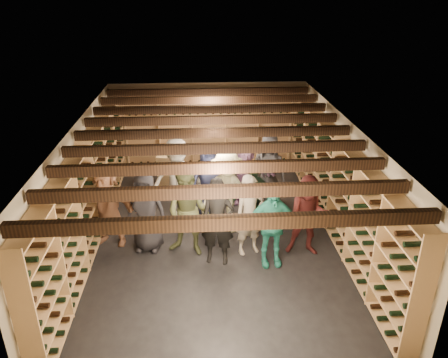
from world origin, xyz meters
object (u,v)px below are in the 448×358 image
object	(u,v)px
person_5	(107,206)
person_3	(227,193)
person_7	(250,215)
person_8	(309,216)
crate_stack_right	(221,176)
person_2	(188,213)
person_9	(177,178)
crate_stack_left	(168,171)
person_10	(252,197)
person_12	(269,170)
crate_loose	(263,188)
person_11	(246,175)
person_1	(218,222)
person_6	(209,182)
person_0	(146,212)
person_4	(271,226)

from	to	relation	value
person_5	person_3	bearing A→B (deg)	22.51
person_7	person_8	world-z (taller)	person_8
person_7	person_8	size ratio (longest dim) A/B	0.99
person_3	person_5	xyz separation A→B (m)	(-2.43, -0.27, -0.07)
crate_stack_right	person_5	xyz separation A→B (m)	(-2.44, -2.69, 0.61)
person_2	person_9	bearing A→B (deg)	119.15
person_3	person_7	xyz separation A→B (m)	(0.39, -0.79, -0.10)
person_8	person_9	distance (m)	3.12
person_3	person_8	world-z (taller)	person_3
crate_stack_left	person_8	xyz separation A→B (m)	(2.90, -3.34, 0.41)
crate_stack_left	person_8	size ratio (longest dim) A/B	0.51
person_10	person_12	xyz separation A→B (m)	(0.54, 1.22, 0.10)
crate_stack_right	person_12	xyz separation A→B (m)	(1.08, -1.11, 0.62)
person_5	crate_loose	bearing A→B (deg)	48.25
person_2	person_10	bearing A→B (deg)	51.61
person_10	person_11	size ratio (longest dim) A/B	1.02
crate_stack_right	person_8	world-z (taller)	person_8
person_3	person_9	distance (m)	1.36
person_1	person_7	distance (m)	0.71
person_8	person_9	size ratio (longest dim) A/B	0.91
person_3	person_5	world-z (taller)	person_3
person_12	person_8	bearing A→B (deg)	-62.16
person_5	person_6	xyz separation A→B (m)	(2.08, 0.95, 0.03)
person_0	person_9	bearing A→B (deg)	76.25
crate_stack_left	person_2	size ratio (longest dim) A/B	0.47
person_0	person_1	xyz separation A→B (m)	(1.39, -0.54, 0.03)
person_10	person_3	bearing A→B (deg)	169.00
crate_loose	person_4	size ratio (longest dim) A/B	0.30
person_2	person_9	world-z (taller)	person_9
person_2	person_4	bearing A→B (deg)	2.90
person_3	person_5	bearing A→B (deg)	163.40
person_0	person_12	bearing A→B (deg)	42.95
person_9	person_11	xyz separation A→B (m)	(1.60, 0.46, -0.16)
crate_stack_left	person_10	size ratio (longest dim) A/B	0.55
person_1	person_9	distance (m)	2.09
crate_loose	person_5	bearing A→B (deg)	-147.92
crate_stack_left	person_8	bearing A→B (deg)	-49.05
person_10	crate_stack_right	bearing A→B (deg)	82.91
person_4	person_10	xyz separation A→B (m)	(-0.20, 1.30, -0.06)
crate_stack_left	person_10	world-z (taller)	person_10
person_6	person_7	bearing A→B (deg)	-78.46
crate_stack_left	person_6	world-z (taller)	person_6
person_11	person_10	bearing A→B (deg)	-87.66
person_4	crate_stack_left	bearing A→B (deg)	117.21
person_4	person_6	bearing A→B (deg)	116.90
crate_stack_right	person_6	distance (m)	1.88
person_5	person_11	bearing A→B (deg)	44.10
crate_stack_left	crate_stack_right	size ratio (longest dim) A/B	1.49
person_1	person_10	world-z (taller)	person_1
person_3	person_12	bearing A→B (deg)	27.23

